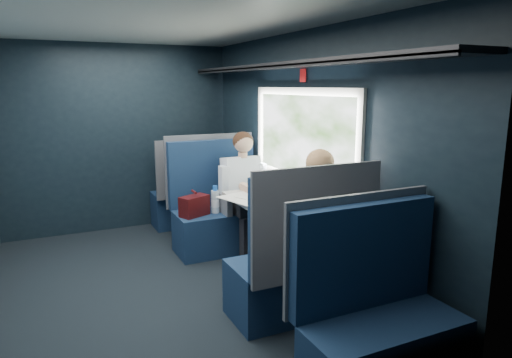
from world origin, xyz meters
name	(u,v)px	position (x,y,z in m)	size (l,w,h in m)	color
ground	(164,293)	(0.00, 0.00, -0.01)	(2.80, 4.20, 0.01)	black
room_shell	(160,125)	(0.02, 0.00, 1.48)	(3.00, 4.40, 2.40)	black
table	(269,207)	(1.03, 0.00, 0.66)	(0.62, 1.00, 0.74)	#54565E
seat_bay_near	(218,212)	(0.84, 0.87, 0.42)	(1.04, 0.62, 1.26)	#0D1F3C
seat_bay_far	(298,268)	(0.85, -0.87, 0.41)	(1.04, 0.62, 1.26)	#0D1F3C
seat_row_front	(193,195)	(0.85, 1.80, 0.41)	(1.04, 0.51, 1.16)	#0D1F3C
seat_row_back	(377,323)	(0.85, -1.80, 0.41)	(1.04, 0.51, 1.16)	#0D1F3C
man	(245,187)	(1.10, 0.70, 0.72)	(0.53, 0.56, 1.32)	black
woman	(315,219)	(1.10, -0.71, 0.73)	(0.53, 0.56, 1.32)	black
papers	(258,200)	(0.94, 0.03, 0.74)	(0.48, 0.69, 0.01)	white
laptop	(282,188)	(1.25, 0.15, 0.80)	(0.29, 0.34, 0.22)	silver
bottle_small	(275,182)	(1.24, 0.28, 0.84)	(0.06, 0.06, 0.22)	silver
cup	(268,184)	(1.25, 0.44, 0.78)	(0.07, 0.07, 0.09)	white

